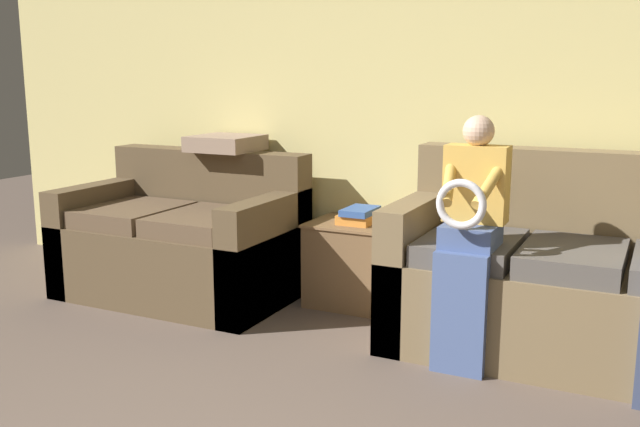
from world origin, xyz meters
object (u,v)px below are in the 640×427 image
object	(u,v)px
couch_side	(184,243)
side_shelf	(360,263)
couch_main	(574,285)
book_stack	(359,216)
throw_pillow	(226,143)
child_left_seated	(469,232)

from	to	relation	value
couch_side	side_shelf	world-z (taller)	couch_side
couch_main	side_shelf	xyz separation A→B (m)	(-1.27, 0.24, -0.10)
book_stack	side_shelf	bearing A→B (deg)	57.30
couch_main	throw_pillow	bearing A→B (deg)	173.46
couch_main	couch_side	distance (m)	2.38
throw_pillow	child_left_seated	bearing A→B (deg)	-19.45
couch_side	throw_pillow	distance (m)	0.71
child_left_seated	throw_pillow	bearing A→B (deg)	160.55
throw_pillow	couch_main	bearing A→B (deg)	-6.54
couch_side	throw_pillow	bearing A→B (deg)	66.13
couch_side	throw_pillow	world-z (taller)	throw_pillow
couch_side	book_stack	distance (m)	1.16
couch_main	book_stack	bearing A→B (deg)	169.78
couch_side	side_shelf	distance (m)	1.15
child_left_seated	side_shelf	world-z (taller)	child_left_seated
child_left_seated	side_shelf	xyz separation A→B (m)	(-0.82, 0.62, -0.40)
couch_side	child_left_seated	size ratio (longest dim) A/B	1.19
child_left_seated	throw_pillow	size ratio (longest dim) A/B	2.97
child_left_seated	book_stack	world-z (taller)	child_left_seated
child_left_seated	book_stack	xyz separation A→B (m)	(-0.83, 0.61, -0.10)
throw_pillow	side_shelf	bearing A→B (deg)	-0.80
throw_pillow	couch_side	bearing A→B (deg)	-113.87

